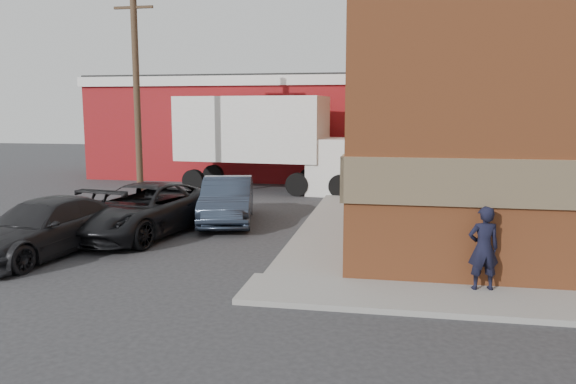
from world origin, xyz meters
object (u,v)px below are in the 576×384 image
at_px(man, 483,248).
at_px(box_truck, 270,137).
at_px(suv_b, 43,228).
at_px(brick_building, 573,83).
at_px(utility_pole, 136,85).
at_px(warehouse, 246,126).
at_px(suv_a, 143,210).
at_px(sedan, 227,200).

distance_m(man, box_truck, 15.79).
height_order(man, suv_b, man).
bearing_deg(brick_building, box_truck, 158.71).
bearing_deg(utility_pole, warehouse, 82.23).
xyz_separation_m(brick_building, box_truck, (-11.64, 4.54, -2.15)).
xyz_separation_m(man, box_truck, (-7.54, 13.78, 1.54)).
bearing_deg(suv_a, suv_b, -107.96).
relative_size(sedan, box_truck, 0.51).
height_order(warehouse, utility_pole, utility_pole).
bearing_deg(sedan, brick_building, 1.94).
bearing_deg(suv_a, warehouse, 105.52).
relative_size(warehouse, man, 9.36).
distance_m(brick_building, suv_a, 14.94).
relative_size(utility_pole, box_truck, 0.99).
xyz_separation_m(brick_building, utility_pole, (-16.00, 0.00, 0.06)).
xyz_separation_m(man, suv_b, (-10.84, 1.24, -0.26)).
distance_m(suv_a, suv_b, 3.10).
relative_size(man, sedan, 0.38).
xyz_separation_m(warehouse, box_truck, (2.85, -6.47, -0.28)).
bearing_deg(brick_building, suv_a, -158.38).
bearing_deg(man, suv_b, -17.03).
xyz_separation_m(warehouse, man, (10.39, -20.25, -1.82)).
bearing_deg(sedan, suv_b, -137.79).
xyz_separation_m(brick_building, warehouse, (-14.50, 11.00, -1.87)).
height_order(suv_b, box_truck, box_truck).
relative_size(warehouse, suv_a, 2.92).
bearing_deg(man, suv_a, -33.43).
bearing_deg(suv_a, brick_building, 33.31).
xyz_separation_m(utility_pole, suv_a, (2.59, -5.32, -3.97)).
relative_size(utility_pole, suv_b, 1.80).
xyz_separation_m(man, suv_a, (-9.30, 3.93, -0.22)).
bearing_deg(utility_pole, brick_building, -0.02).
relative_size(brick_building, suv_b, 3.65).
distance_m(suv_b, box_truck, 13.10).
bearing_deg(suv_b, warehouse, 98.86).
bearing_deg(brick_building, suv_b, -151.81).
bearing_deg(suv_b, suv_a, 70.55).
xyz_separation_m(sedan, box_truck, (-0.21, 7.54, 1.77)).
bearing_deg(sedan, warehouse, 89.55).
relative_size(utility_pole, man, 5.17).
distance_m(brick_building, sedan, 12.45).
height_order(warehouse, suv_b, warehouse).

